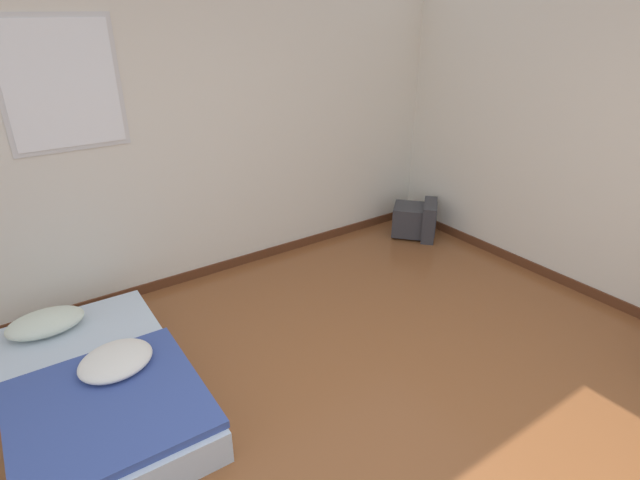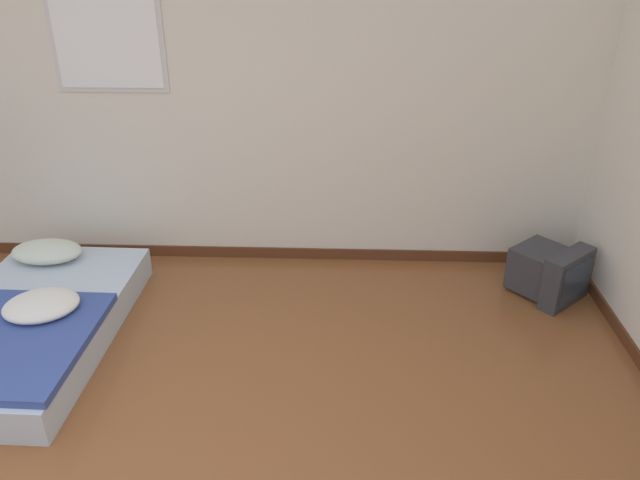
# 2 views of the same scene
# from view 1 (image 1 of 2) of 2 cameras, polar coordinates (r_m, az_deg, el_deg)

# --- Properties ---
(wall_back) EXTENTS (8.12, 0.08, 2.60)m
(wall_back) POSITION_cam_1_polar(r_m,az_deg,el_deg) (4.43, -17.26, 10.33)
(wall_back) COLOR silver
(wall_back) RESTS_ON ground_plane
(mattress_bed) EXTENTS (1.08, 1.86, 0.36)m
(mattress_bed) POSITION_cam_1_polar(r_m,az_deg,el_deg) (3.62, -24.10, -14.94)
(mattress_bed) COLOR silver
(mattress_bed) RESTS_ON ground_plane
(crt_tv) EXTENTS (0.61, 0.61, 0.40)m
(crt_tv) POSITION_cam_1_polar(r_m,az_deg,el_deg) (5.65, 10.97, 2.29)
(crt_tv) COLOR #333338
(crt_tv) RESTS_ON ground_plane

